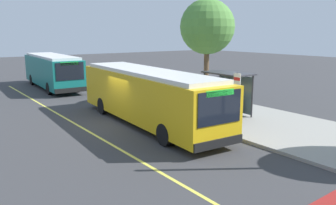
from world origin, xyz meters
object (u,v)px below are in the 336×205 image
Objects in this scene: transit_bus_main at (147,95)px; transit_bus_second at (52,70)px; waiting_bench at (228,107)px; pedestrian_commuter at (235,105)px; route_sign_post at (237,93)px.

transit_bus_main and transit_bus_second have the same top height.
transit_bus_second reaches higher than waiting_bench.
pedestrian_commuter is (18.32, 3.81, -0.50)m from transit_bus_second.
pedestrian_commuter is at bearing 11.76° from transit_bus_second.
transit_bus_second and route_sign_post have the same top height.
waiting_bench is 3.20m from route_sign_post.
transit_bus_main is 15.33m from transit_bus_second.
transit_bus_main is at bearing 0.84° from transit_bus_second.
waiting_bench is at bearing 144.95° from pedestrian_commuter.
route_sign_post is at bearing -43.67° from pedestrian_commuter.
pedestrian_commuter is at bearing 136.33° from route_sign_post.
waiting_bench is 1.90m from pedestrian_commuter.
transit_bus_main is 4.70m from pedestrian_commuter.
waiting_bench is at bearing 72.14° from transit_bus_main.
route_sign_post is (2.29, -1.80, 1.32)m from waiting_bench.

